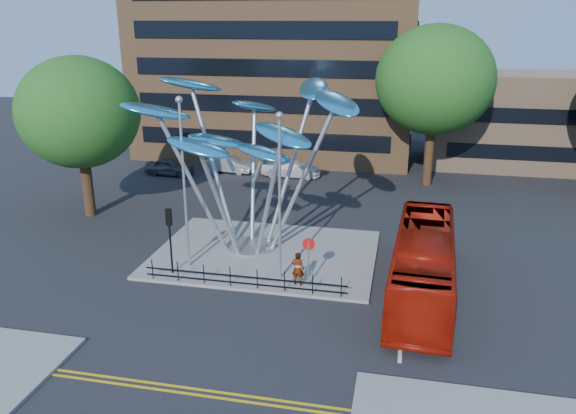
% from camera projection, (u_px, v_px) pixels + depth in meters
% --- Properties ---
extents(ground, '(120.00, 120.00, 0.00)m').
position_uv_depth(ground, '(255.00, 309.00, 25.30)').
color(ground, black).
rests_on(ground, ground).
extents(traffic_island, '(12.00, 9.00, 0.15)m').
position_uv_depth(traffic_island, '(266.00, 254.00, 31.03)').
color(traffic_island, slate).
rests_on(traffic_island, ground).
extents(double_yellow_near, '(40.00, 0.12, 0.01)m').
position_uv_depth(double_yellow_near, '(210.00, 391.00, 19.74)').
color(double_yellow_near, gold).
rests_on(double_yellow_near, ground).
extents(double_yellow_far, '(40.00, 0.12, 0.01)m').
position_uv_depth(double_yellow_far, '(207.00, 396.00, 19.46)').
color(double_yellow_far, gold).
rests_on(double_yellow_far, ground).
extents(low_building_near, '(15.00, 8.00, 8.00)m').
position_uv_depth(low_building_near, '(523.00, 120.00, 48.65)').
color(low_building_near, tan).
rests_on(low_building_near, ground).
extents(tree_right, '(8.80, 8.80, 12.11)m').
position_uv_depth(tree_right, '(435.00, 80.00, 41.52)').
color(tree_right, black).
rests_on(tree_right, ground).
extents(tree_left, '(7.60, 7.60, 10.32)m').
position_uv_depth(tree_left, '(79.00, 113.00, 35.13)').
color(tree_left, black).
rests_on(tree_left, ground).
extents(leaf_sculpture, '(12.72, 9.54, 9.51)m').
position_uv_depth(leaf_sculpture, '(248.00, 129.00, 29.68)').
color(leaf_sculpture, '#9EA0A5').
rests_on(leaf_sculpture, traffic_island).
extents(street_lamp_left, '(0.36, 0.36, 8.80)m').
position_uv_depth(street_lamp_left, '(183.00, 169.00, 27.70)').
color(street_lamp_left, '#9EA0A5').
rests_on(street_lamp_left, traffic_island).
extents(street_lamp_right, '(0.36, 0.36, 8.30)m').
position_uv_depth(street_lamp_right, '(280.00, 183.00, 26.34)').
color(street_lamp_right, '#9EA0A5').
rests_on(street_lamp_right, traffic_island).
extents(traffic_light_island, '(0.28, 0.18, 3.42)m').
position_uv_depth(traffic_light_island, '(169.00, 227.00, 27.76)').
color(traffic_light_island, black).
rests_on(traffic_light_island, traffic_island).
extents(no_entry_sign_island, '(0.60, 0.10, 2.45)m').
position_uv_depth(no_entry_sign_island, '(308.00, 254.00, 26.65)').
color(no_entry_sign_island, '#9EA0A5').
rests_on(no_entry_sign_island, traffic_island).
extents(pedestrian_railing_front, '(10.00, 0.06, 1.00)m').
position_uv_depth(pedestrian_railing_front, '(244.00, 279.00, 26.89)').
color(pedestrian_railing_front, black).
rests_on(pedestrian_railing_front, traffic_island).
extents(red_bus, '(3.22, 11.42, 3.15)m').
position_uv_depth(red_bus, '(423.00, 264.00, 26.16)').
color(red_bus, '#991307').
rests_on(red_bus, ground).
extents(pedestrian, '(0.65, 0.45, 1.69)m').
position_uv_depth(pedestrian, '(298.00, 269.00, 27.00)').
color(pedestrian, gray).
rests_on(pedestrian, traffic_island).
extents(parked_car_left, '(4.12, 1.85, 1.37)m').
position_uv_depth(parked_car_left, '(170.00, 167.00, 46.51)').
color(parked_car_left, '#3D3F44').
rests_on(parked_car_left, ground).
extents(parked_car_mid, '(4.38, 1.86, 1.40)m').
position_uv_depth(parked_car_mid, '(229.00, 164.00, 47.38)').
color(parked_car_mid, '#B7BBBF').
rests_on(parked_car_mid, ground).
extents(parked_car_right, '(5.02, 2.26, 1.43)m').
position_uv_depth(parked_car_right, '(291.00, 168.00, 46.16)').
color(parked_car_right, silver).
rests_on(parked_car_right, ground).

